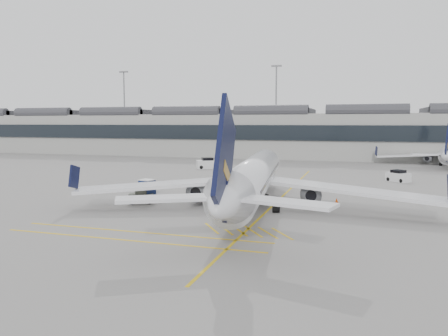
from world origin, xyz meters
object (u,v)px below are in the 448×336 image
(belt_loader, at_px, (242,195))
(pushback_tug, at_px, (141,197))
(baggage_cart_a, at_px, (256,193))
(ramp_agent_a, at_px, (212,190))
(airliner_main, at_px, (253,178))
(ramp_agent_b, at_px, (208,194))

(belt_loader, xyz_separation_m, pushback_tug, (-10.12, -5.48, 0.05))
(baggage_cart_a, bearing_deg, ramp_agent_a, 163.85)
(ramp_agent_a, bearing_deg, belt_loader, -33.30)
(airliner_main, bearing_deg, baggage_cart_a, 91.53)
(belt_loader, bearing_deg, ramp_agent_a, 173.03)
(airliner_main, height_order, belt_loader, airliner_main)
(ramp_agent_b, bearing_deg, pushback_tug, 32.90)
(ramp_agent_b, distance_m, pushback_tug, 7.55)
(airliner_main, xyz_separation_m, belt_loader, (-2.34, 4.51, -2.59))
(baggage_cart_a, bearing_deg, belt_loader, 161.08)
(belt_loader, relative_size, ramp_agent_a, 2.75)
(belt_loader, xyz_separation_m, baggage_cart_a, (1.68, -0.14, 0.27))
(baggage_cart_a, height_order, ramp_agent_a, ramp_agent_a)
(ramp_agent_a, distance_m, pushback_tug, 8.50)
(airliner_main, xyz_separation_m, baggage_cart_a, (-0.67, 4.37, -2.32))
(airliner_main, bearing_deg, pushback_tug, 177.30)
(belt_loader, bearing_deg, airliner_main, -68.75)
(airliner_main, height_order, pushback_tug, airliner_main)
(airliner_main, relative_size, belt_loader, 7.94)
(baggage_cart_a, relative_size, ramp_agent_a, 0.98)
(baggage_cart_a, bearing_deg, pushback_tug, -169.73)
(ramp_agent_a, relative_size, pushback_tug, 0.61)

